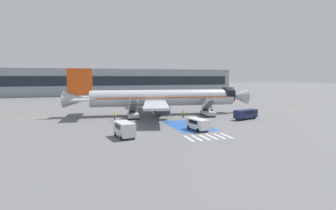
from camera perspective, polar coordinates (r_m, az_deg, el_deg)
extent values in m
plane|color=slate|center=(60.25, -0.06, -2.13)|extent=(600.00, 600.00, 0.00)
cube|color=gold|center=(60.87, -0.85, -2.04)|extent=(76.68, 8.38, 0.01)
cube|color=#2856A8|center=(47.03, 4.41, -4.49)|extent=(6.59, 11.67, 0.01)
cube|color=silver|center=(37.38, 4.58, -7.27)|extent=(0.44, 3.60, 0.01)
cube|color=silver|center=(37.84, 6.28, -7.13)|extent=(0.44, 3.60, 0.01)
cube|color=silver|center=(38.33, 7.93, -6.97)|extent=(0.44, 3.60, 0.01)
cube|color=silver|center=(38.85, 9.54, -6.82)|extent=(0.44, 3.60, 0.01)
cube|color=silver|center=(39.41, 11.10, -6.67)|extent=(0.44, 3.60, 0.01)
cube|color=silver|center=(39.99, 12.62, -6.52)|extent=(0.44, 3.60, 0.01)
cylinder|color=#B7BCC4|center=(60.44, -0.85, 1.58)|extent=(33.30, 7.21, 3.71)
cone|color=#B7BCC4|center=(66.45, 15.11, 1.78)|extent=(4.45, 4.05, 3.64)
cone|color=#B7BCC4|center=(59.95, -19.33, 1.19)|extent=(5.92, 4.13, 3.56)
cylinder|color=black|center=(65.21, 12.93, 2.16)|extent=(2.61, 3.96, 3.75)
cube|color=#DB4C14|center=(60.43, -0.85, 1.75)|extent=(30.68, 7.00, 0.24)
cube|color=#B7BCC4|center=(68.68, -4.98, 1.64)|extent=(5.01, 17.02, 0.44)
cylinder|color=#38383D|center=(67.47, -3.43, 0.42)|extent=(3.06, 2.47, 2.18)
cube|color=#B7BCC4|center=(51.27, -2.71, 0.13)|extent=(8.43, 17.46, 0.44)
cylinder|color=#38383D|center=(53.22, -1.22, -1.10)|extent=(3.06, 2.47, 2.18)
cube|color=#DB4C14|center=(59.66, -18.66, 4.83)|extent=(5.21, 0.91, 5.71)
cube|color=#B7BCC4|center=(63.26, -17.66, 1.66)|extent=(3.95, 6.26, 0.24)
cube|color=#B7BCC4|center=(56.27, -18.41, 1.11)|extent=(3.95, 6.26, 0.24)
cylinder|color=#38383D|center=(63.79, 9.43, 0.02)|extent=(0.20, 0.20, 3.06)
cylinder|color=black|center=(63.97, 9.40, -1.35)|extent=(0.86, 0.37, 0.84)
cylinder|color=#38383D|center=(63.25, -2.80, 0.02)|extent=(0.24, 0.24, 2.75)
cylinder|color=black|center=(63.41, -2.79, -1.22)|extent=(1.16, 0.71, 1.10)
cylinder|color=#38383D|center=(57.45, -1.90, -0.60)|extent=(0.24, 0.24, 2.75)
cylinder|color=black|center=(57.63, -1.89, -1.96)|extent=(1.16, 0.71, 1.10)
cube|color=#ADB2BA|center=(58.93, 8.70, -1.70)|extent=(2.70, 5.01, 0.70)
cylinder|color=black|center=(60.23, 7.31, -1.84)|extent=(0.29, 0.72, 0.70)
cylinder|color=black|center=(60.86, 8.97, -1.79)|extent=(0.29, 0.72, 0.70)
cylinder|color=black|center=(57.10, 8.40, -2.30)|extent=(0.29, 0.72, 0.70)
cylinder|color=black|center=(57.76, 10.14, -2.23)|extent=(0.29, 0.72, 0.70)
cube|color=#4C4C51|center=(58.73, 8.73, -0.16)|extent=(1.86, 4.29, 2.61)
cube|color=#4C4C51|center=(60.75, 8.00, 1.23)|extent=(1.76, 1.27, 0.12)
cube|color=silver|center=(58.42, 8.02, 0.28)|extent=(0.55, 4.55, 3.29)
cube|color=silver|center=(58.95, 9.43, 0.31)|extent=(0.55, 4.55, 3.29)
cube|color=#ADB2BA|center=(55.45, -7.57, -2.17)|extent=(2.70, 5.01, 0.70)
cylinder|color=black|center=(57.10, -8.62, -2.30)|extent=(0.29, 0.72, 0.70)
cylinder|color=black|center=(57.23, -6.75, -2.26)|extent=(0.29, 0.72, 0.70)
cylinder|color=black|center=(53.79, -8.44, -2.82)|extent=(0.29, 0.72, 0.70)
cylinder|color=black|center=(53.92, -6.45, -2.77)|extent=(0.29, 0.72, 0.70)
cube|color=#4C4C51|center=(55.25, -7.60, -0.63)|extent=(1.86, 4.29, 2.44)
cube|color=#4C4C51|center=(57.40, -7.77, 0.77)|extent=(1.76, 1.27, 0.12)
cube|color=silver|center=(55.15, -8.40, -0.16)|extent=(0.54, 4.53, 3.13)
cube|color=silver|center=(55.26, -6.81, -0.13)|extent=(0.54, 4.53, 3.13)
cube|color=#38383D|center=(79.85, -9.00, 0.40)|extent=(8.73, 2.69, 0.60)
cube|color=silver|center=(79.37, -12.05, 0.67)|extent=(1.98, 2.42, 1.60)
cube|color=black|center=(79.28, -12.75, 0.88)|extent=(0.08, 2.00, 0.70)
cylinder|color=#B7BCC4|center=(79.78, -8.74, 1.40)|extent=(6.03, 2.30, 2.17)
cylinder|color=gold|center=(79.78, -8.74, 1.40)|extent=(0.40, 2.22, 2.22)
cylinder|color=black|center=(78.30, -11.68, 0.01)|extent=(0.97, 0.30, 0.96)
cylinder|color=black|center=(80.66, -11.83, 0.19)|extent=(0.97, 0.30, 0.96)
cylinder|color=black|center=(78.77, -8.54, 0.11)|extent=(0.97, 0.30, 0.96)
cylinder|color=black|center=(81.12, -8.77, 0.28)|extent=(0.97, 0.30, 0.96)
cylinder|color=black|center=(79.14, -6.81, 0.16)|extent=(0.97, 0.30, 0.96)
cylinder|color=black|center=(81.47, -7.09, 0.33)|extent=(0.97, 0.30, 0.96)
cube|color=silver|center=(42.95, 6.47, -4.03)|extent=(2.65, 4.67, 1.58)
cube|color=black|center=(42.89, 6.48, -3.57)|extent=(2.30, 2.73, 0.57)
cylinder|color=black|center=(43.73, 4.52, -4.88)|extent=(0.32, 0.67, 0.64)
cylinder|color=black|center=(44.67, 6.34, -4.66)|extent=(0.32, 0.67, 0.64)
cylinder|color=black|center=(41.52, 6.59, -5.49)|extent=(0.32, 0.67, 0.64)
cylinder|color=black|center=(42.50, 8.46, -5.25)|extent=(0.32, 0.67, 0.64)
cube|color=silver|center=(38.13, -9.48, -5.12)|extent=(2.76, 4.54, 1.91)
cube|color=black|center=(38.05, -9.49, -4.50)|extent=(2.41, 2.67, 0.69)
cylinder|color=black|center=(37.44, -7.47, -6.79)|extent=(0.32, 0.67, 0.64)
cylinder|color=black|center=(36.83, -10.10, -7.05)|extent=(0.32, 0.67, 0.64)
cylinder|color=black|center=(39.83, -8.86, -6.02)|extent=(0.32, 0.67, 0.64)
cylinder|color=black|center=(39.27, -11.35, -6.25)|extent=(0.32, 0.67, 0.64)
cube|color=#1E234C|center=(55.88, 16.55, -1.84)|extent=(5.72, 3.29, 1.66)
cube|color=black|center=(55.83, 16.56, -1.47)|extent=(3.39, 2.62, 0.60)
cylinder|color=black|center=(57.81, 16.94, -2.43)|extent=(0.67, 0.37, 0.64)
cylinder|color=black|center=(56.79, 18.26, -2.62)|extent=(0.67, 0.37, 0.64)
cylinder|color=black|center=(55.26, 14.75, -2.75)|extent=(0.67, 0.37, 0.64)
cylinder|color=black|center=(54.19, 16.08, -2.96)|extent=(0.67, 0.37, 0.64)
cylinder|color=#191E38|center=(53.49, -11.49, -2.85)|extent=(0.14, 0.14, 0.84)
cylinder|color=#191E38|center=(53.33, -11.54, -2.88)|extent=(0.14, 0.14, 0.84)
cube|color=yellow|center=(53.30, -11.53, -2.06)|extent=(0.36, 0.47, 0.67)
cube|color=silver|center=(53.30, -11.53, -2.06)|extent=(0.37, 0.48, 0.06)
sphere|color=tan|center=(53.24, -11.54, -1.58)|extent=(0.23, 0.23, 0.23)
cylinder|color=black|center=(57.12, -0.21, -2.13)|extent=(0.14, 0.14, 0.89)
cylinder|color=black|center=(56.97, -0.28, -2.16)|extent=(0.14, 0.14, 0.89)
cube|color=yellow|center=(56.94, -0.25, -1.35)|extent=(0.45, 0.46, 0.70)
cube|color=silver|center=(56.94, -0.25, -1.35)|extent=(0.46, 0.47, 0.06)
sphere|color=tan|center=(56.88, -0.25, -0.88)|extent=(0.24, 0.24, 0.24)
cylinder|color=black|center=(54.65, -2.00, -2.50)|extent=(0.14, 0.14, 0.91)
cylinder|color=black|center=(54.50, -1.90, -2.53)|extent=(0.14, 0.14, 0.91)
cube|color=yellow|center=(54.46, -1.95, -1.67)|extent=(0.32, 0.46, 0.72)
cube|color=silver|center=(54.46, -1.95, -1.67)|extent=(0.33, 0.47, 0.06)
sphere|color=beige|center=(54.40, -1.95, -1.16)|extent=(0.25, 0.25, 0.25)
cylinder|color=#2D2D33|center=(56.08, 3.27, -2.35)|extent=(0.14, 0.14, 0.79)
cylinder|color=#2D2D33|center=(55.96, 3.39, -2.37)|extent=(0.14, 0.14, 0.79)
cube|color=yellow|center=(55.92, 3.33, -1.64)|extent=(0.37, 0.47, 0.63)
cube|color=silver|center=(55.92, 3.33, -1.64)|extent=(0.38, 0.49, 0.06)
sphere|color=tan|center=(55.87, 3.34, -1.21)|extent=(0.21, 0.21, 0.21)
cube|color=#89939E|center=(129.97, -11.55, 4.93)|extent=(118.57, 12.00, 12.41)
cube|color=#19232D|center=(123.94, -11.25, 5.17)|extent=(113.82, 0.10, 4.34)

